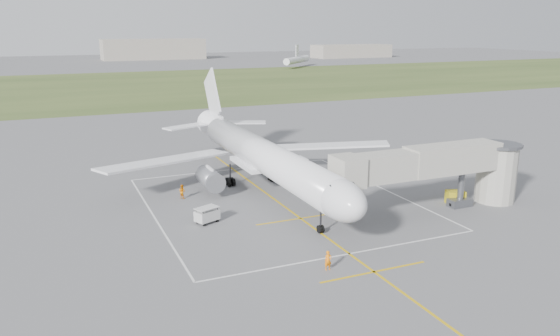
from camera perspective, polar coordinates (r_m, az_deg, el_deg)
name	(u,v)px	position (r m, az deg, el deg)	size (l,w,h in m)	color
ground	(265,192)	(66.09, -1.58, -2.57)	(700.00, 700.00, 0.00)	#4F4F51
grass_strip	(119,87)	(191.08, -16.43, 8.17)	(700.00, 120.00, 0.02)	#37481F
apron_markings	(284,207)	(60.98, 0.47, -4.05)	(28.20, 60.00, 0.01)	#C99D0B
airliner	(262,156)	(65.60, -1.85, 1.27)	(38.93, 46.75, 13.52)	white
jet_bridge	(446,167)	(61.54, 16.98, 0.07)	(23.40, 5.00, 7.20)	gray
gpu_unit	(455,197)	(64.91, 17.84, -2.93)	(2.33, 1.94, 1.51)	#B6A516
baggage_cart	(207,215)	(56.35, -7.63, -4.88)	(2.73, 2.22, 1.64)	silver
ramp_worker_nose	(328,261)	(45.67, 5.05, -9.61)	(0.61, 0.40, 1.67)	orange
ramp_worker_wing	(182,191)	(64.65, -10.19, -2.43)	(0.81, 0.63, 1.67)	orange
distant_hangars	(54,53)	(324.23, -22.55, 10.99)	(345.00, 49.00, 12.00)	gray
distant_aircraft	(129,67)	(232.41, -15.54, 10.16)	(189.54, 55.71, 8.85)	white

